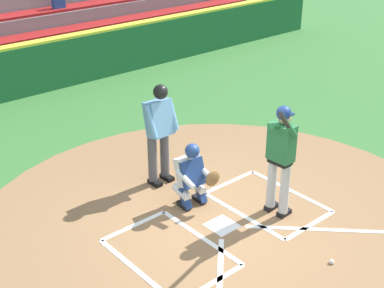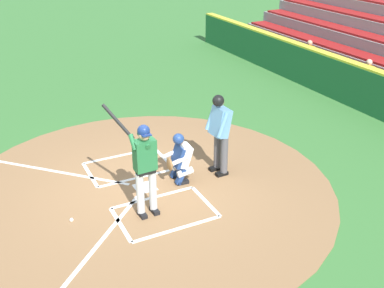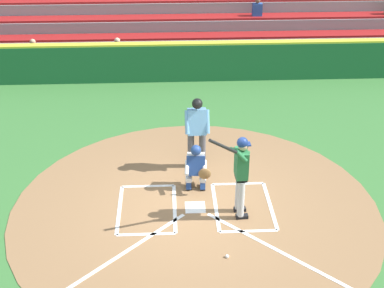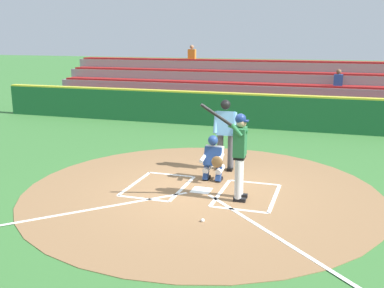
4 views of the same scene
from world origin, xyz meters
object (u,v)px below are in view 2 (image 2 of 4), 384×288
Objects in this scene: batter at (144,164)px; catcher at (180,157)px; plate_umpire at (220,129)px; baseball at (72,220)px.

catcher is (0.85, -1.11, -0.51)m from batter.
catcher is 1.05m from plate_umpire.
batter is 1.78m from baseball.
catcher is 2.58m from baseball.
catcher reaches higher than baseball.
batter reaches higher than plate_umpire.
batter is at bearing -105.96° from baseball.
baseball is at bearing 100.40° from catcher.
plate_umpire reaches higher than baseball.
plate_umpire is 3.59m from baseball.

